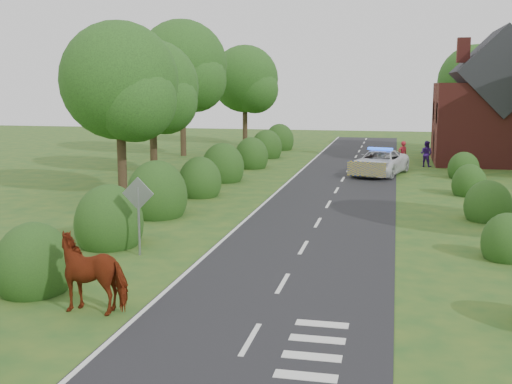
% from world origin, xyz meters
% --- Properties ---
extents(ground, '(120.00, 120.00, 0.00)m').
position_xyz_m(ground, '(0.00, 0.00, 0.00)').
color(ground, '#26521F').
extents(road, '(6.00, 70.00, 0.02)m').
position_xyz_m(road, '(0.00, 15.00, 0.01)').
color(road, black).
rests_on(road, ground).
extents(road_markings, '(4.96, 70.00, 0.01)m').
position_xyz_m(road_markings, '(-1.60, 12.93, 0.03)').
color(road_markings, white).
rests_on(road_markings, road).
extents(hedgerow_left, '(2.75, 50.41, 3.00)m').
position_xyz_m(hedgerow_left, '(-6.51, 11.69, 0.75)').
color(hedgerow_left, '#234319').
rests_on(hedgerow_left, ground).
extents(hedgerow_right, '(2.10, 45.78, 2.10)m').
position_xyz_m(hedgerow_right, '(6.60, 11.21, 0.55)').
color(hedgerow_right, '#234319').
rests_on(hedgerow_right, ground).
extents(tree_left_a, '(5.74, 5.60, 8.38)m').
position_xyz_m(tree_left_a, '(-9.75, 11.86, 5.34)').
color(tree_left_a, '#332316').
rests_on(tree_left_a, ground).
extents(tree_left_b, '(5.74, 5.60, 8.07)m').
position_xyz_m(tree_left_b, '(-11.25, 19.86, 5.04)').
color(tree_left_b, '#332316').
rests_on(tree_left_b, ground).
extents(tree_left_c, '(6.97, 6.80, 10.22)m').
position_xyz_m(tree_left_c, '(-12.70, 29.83, 6.53)').
color(tree_left_c, '#332316').
rests_on(tree_left_c, ground).
extents(tree_left_d, '(6.15, 6.00, 8.89)m').
position_xyz_m(tree_left_d, '(-10.23, 39.85, 5.64)').
color(tree_left_d, '#332316').
rests_on(tree_left_d, ground).
extents(tree_right_c, '(6.15, 6.00, 8.58)m').
position_xyz_m(tree_right_c, '(9.27, 37.85, 5.34)').
color(tree_right_c, '#332316').
rests_on(tree_right_c, ground).
extents(road_sign, '(1.06, 0.08, 2.53)m').
position_xyz_m(road_sign, '(-5.00, 2.00, 1.65)').
color(road_sign, gray).
rests_on(road_sign, ground).
extents(house, '(8.00, 7.40, 9.17)m').
position_xyz_m(house, '(9.49, 30.00, 3.79)').
color(house, maroon).
rests_on(house, ground).
extents(cow, '(2.27, 1.28, 1.57)m').
position_xyz_m(cow, '(-4.13, -2.87, 0.78)').
color(cow, '#58200C').
rests_on(cow, ground).
extents(police_van, '(3.73, 5.86, 1.65)m').
position_xyz_m(police_van, '(2.00, 22.39, 0.75)').
color(police_van, silver).
rests_on(police_van, ground).
extents(pedestrian_red, '(0.78, 0.70, 1.79)m').
position_xyz_m(pedestrian_red, '(3.35, 25.75, 0.89)').
color(pedestrian_red, maroon).
rests_on(pedestrian_red, ground).
extents(pedestrian_purple, '(1.04, 0.96, 1.72)m').
position_xyz_m(pedestrian_purple, '(4.90, 27.01, 0.86)').
color(pedestrian_purple, '#36166A').
rests_on(pedestrian_purple, ground).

